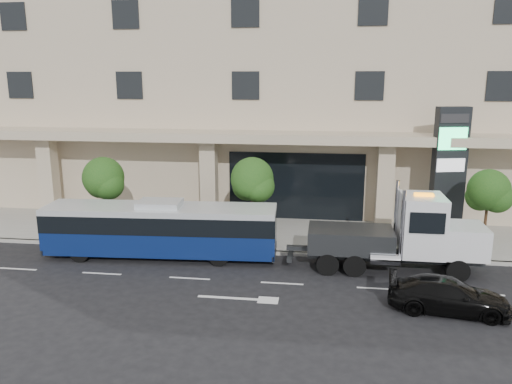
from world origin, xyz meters
TOP-DOWN VIEW (x-y plane):
  - ground at (0.00, 0.00)m, footprint 120.00×120.00m
  - sidewalk at (0.00, 5.00)m, footprint 120.00×6.00m
  - curb at (0.00, 2.00)m, footprint 120.00×0.30m
  - convention_center at (-0.00, 15.42)m, footprint 60.00×17.60m
  - tree_left at (-9.97, 3.59)m, footprint 2.27×2.20m
  - tree_mid at (-1.97, 3.59)m, footprint 2.28×2.20m
  - tree_right at (9.53, 3.59)m, footprint 2.10×2.00m
  - city_bus at (-6.03, 0.92)m, footprint 11.14×2.97m
  - tow_truck at (5.16, 0.63)m, footprint 8.63×2.24m
  - black_sedan at (6.30, -3.21)m, footprint 4.52×2.28m
  - signage_pylon at (8.10, 5.77)m, footprint 1.80×1.00m

SIDE VIEW (x-z plane):
  - ground at x=0.00m, z-range 0.00..0.00m
  - sidewalk at x=0.00m, z-range 0.00..0.15m
  - curb at x=0.00m, z-range 0.00..0.15m
  - black_sedan at x=6.30m, z-range 0.00..1.26m
  - city_bus at x=-6.03m, z-range 0.02..2.81m
  - tow_truck at x=5.16m, z-range -0.35..3.58m
  - tree_right at x=9.53m, z-range 1.01..5.06m
  - tree_left at x=-9.97m, z-range 1.00..5.22m
  - tree_mid at x=-1.97m, z-range 1.07..5.45m
  - signage_pylon at x=8.10m, z-range 0.20..7.06m
  - convention_center at x=0.00m, z-range -0.03..19.97m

